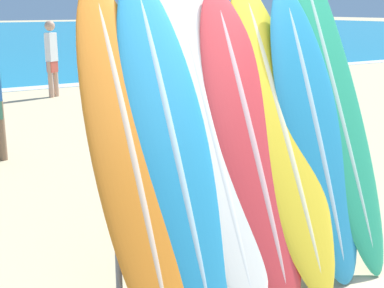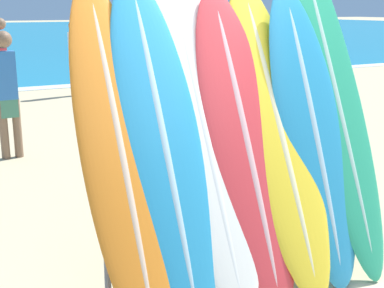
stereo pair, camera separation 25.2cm
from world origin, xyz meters
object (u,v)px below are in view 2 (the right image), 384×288
at_px(surfboard_slot_1, 163,148).
at_px(person_mid_beach, 75,55).
at_px(surfboard_slot_6, 335,102).
at_px(surfboard_rack, 247,227).
at_px(surfboard_slot_4, 278,135).
at_px(surfboard_slot_0, 121,157).
at_px(surfboard_slot_3, 245,144).
at_px(surfboard_slot_2, 202,122).
at_px(person_far_right, 7,90).
at_px(person_near_water, 3,58).
at_px(surfboard_slot_5, 312,134).

relative_size(surfboard_slot_1, person_mid_beach, 1.31).
xyz_separation_m(surfboard_slot_6, person_mid_beach, (0.51, 8.71, -0.34)).
bearing_deg(surfboard_rack, surfboard_slot_4, 14.11).
relative_size(surfboard_slot_0, surfboard_slot_6, 0.85).
distance_m(surfboard_slot_3, person_mid_beach, 8.91).
relative_size(surfboard_slot_2, surfboard_slot_6, 0.97).
height_order(surfboard_slot_2, person_far_right, surfboard_slot_2).
relative_size(surfboard_slot_3, person_mid_beach, 1.26).
bearing_deg(surfboard_slot_4, surfboard_slot_6, 7.11).
xyz_separation_m(surfboard_rack, surfboard_slot_2, (-0.27, 0.16, 0.74)).
height_order(surfboard_slot_0, surfboard_slot_3, surfboard_slot_0).
bearing_deg(person_far_right, surfboard_slot_4, -77.18).
relative_size(surfboard_rack, surfboard_slot_4, 0.97).
height_order(surfboard_slot_0, person_mid_beach, surfboard_slot_0).
bearing_deg(person_mid_beach, surfboard_slot_4, -129.12).
bearing_deg(surfboard_slot_2, surfboard_slot_6, -0.51).
distance_m(surfboard_slot_6, person_near_water, 8.38).
bearing_deg(person_near_water, surfboard_rack, 5.31).
xyz_separation_m(surfboard_slot_6, person_near_water, (-1.07, 8.31, -0.30)).
xyz_separation_m(surfboard_rack, person_mid_beach, (1.38, 8.86, 0.44)).
bearing_deg(person_mid_beach, surfboard_slot_3, -130.93).
distance_m(person_mid_beach, person_far_right, 5.10).
distance_m(surfboard_slot_0, person_far_right, 4.18).
height_order(surfboard_slot_5, person_far_right, surfboard_slot_5).
xyz_separation_m(surfboard_slot_2, surfboard_slot_5, (0.85, -0.11, -0.16)).
xyz_separation_m(surfboard_slot_2, person_far_right, (-0.56, 4.10, -0.30)).
bearing_deg(surfboard_rack, surfboard_slot_0, 174.84).
relative_size(surfboard_slot_2, person_near_water, 1.39).
xyz_separation_m(surfboard_slot_5, person_mid_beach, (0.80, 8.81, -0.15)).
distance_m(surfboard_slot_1, person_near_water, 8.38).
bearing_deg(surfboard_slot_2, surfboard_rack, -29.69).
relative_size(surfboard_rack, surfboard_slot_3, 0.99).
height_order(surfboard_slot_3, surfboard_slot_4, surfboard_slot_4).
bearing_deg(surfboard_slot_3, person_far_right, 101.31).
xyz_separation_m(surfboard_slot_4, surfboard_slot_5, (0.28, -0.03, -0.02)).
bearing_deg(surfboard_slot_3, surfboard_slot_0, 178.68).
xyz_separation_m(surfboard_slot_0, surfboard_slot_1, (0.28, 0.00, 0.02)).
bearing_deg(surfboard_slot_1, person_mid_beach, 77.39).
bearing_deg(person_near_water, surfboard_slot_5, 9.23).
bearing_deg(surfboard_slot_4, surfboard_rack, -165.89).
distance_m(surfboard_slot_0, surfboard_slot_1, 0.28).
bearing_deg(surfboard_slot_0, surfboard_slot_1, 0.10).
bearing_deg(surfboard_slot_3, surfboard_slot_4, 3.19).
bearing_deg(person_mid_beach, person_far_right, -147.74).
xyz_separation_m(surfboard_slot_1, surfboard_slot_6, (1.45, 0.07, 0.16)).
xyz_separation_m(surfboard_slot_1, surfboard_slot_2, (0.31, 0.08, 0.12)).
distance_m(surfboard_slot_0, surfboard_slot_5, 1.44).
relative_size(surfboard_slot_1, person_near_water, 1.25).
bearing_deg(surfboard_slot_6, surfboard_slot_5, -160.86).
bearing_deg(surfboard_rack, surfboard_slot_1, 172.36).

